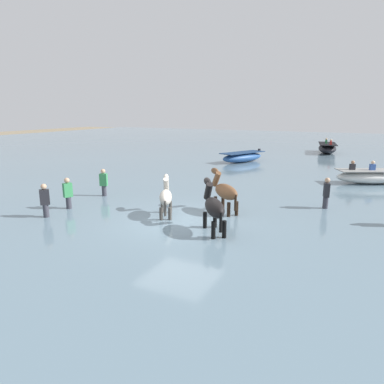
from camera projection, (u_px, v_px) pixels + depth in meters
The scene contains 12 objects.
ground_plane at pixel (180, 233), 11.83m from camera, with size 120.00×120.00×0.00m, color #84755B.
water_surface at pixel (260, 178), 20.49m from camera, with size 90.00×90.00×0.42m, color slate.
horse_lead_pinto at pixel (166, 198), 12.26m from camera, with size 1.06×1.59×1.81m.
horse_trailing_bay at pixel (225, 193), 12.67m from camera, with size 1.62×1.37×1.97m.
horse_flank_black at pixel (214, 208), 10.56m from camera, with size 1.41×1.62×2.00m.
boat_near_starboard at pixel (327, 148), 30.61m from camera, with size 2.07×4.20×1.33m.
boat_distant_west at pixel (242, 157), 25.25m from camera, with size 2.75×3.95×0.86m.
boat_far_inshore at pixel (371, 177), 17.79m from camera, with size 3.73×2.67×1.19m.
person_onlooker_right at pixel (326, 197), 13.22m from camera, with size 0.27×0.36×1.63m.
person_wading_mid at pixel (104, 186), 15.17m from camera, with size 0.37×0.31×1.63m.
person_spectator_far at pixel (45, 205), 12.13m from camera, with size 0.36×0.37×1.63m.
person_onlooker_left at pixel (68, 197), 13.20m from camera, with size 0.31×0.37×1.63m.
Camera 1 is at (5.35, -9.82, 4.11)m, focal length 32.13 mm.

